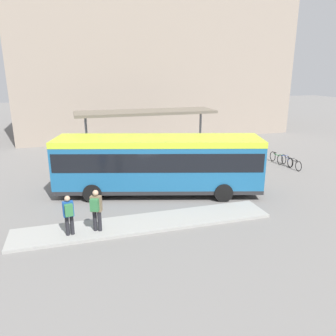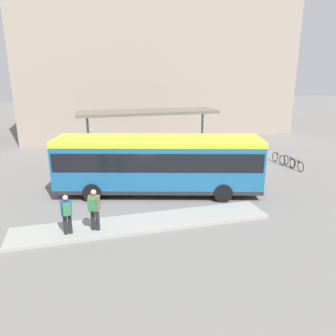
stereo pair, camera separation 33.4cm
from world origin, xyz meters
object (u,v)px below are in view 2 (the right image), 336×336
at_px(city_bus, 158,161).
at_px(bicycle_green, 279,158).
at_px(pedestrian_waiting, 67,212).
at_px(pedestrian_companion, 94,208).
at_px(bicycle_blue, 289,161).
at_px(bicycle_black, 297,165).

xyz_separation_m(city_bus, bicycle_green, (9.70, 3.51, -1.42)).
relative_size(pedestrian_waiting, pedestrian_companion, 0.94).
relative_size(pedestrian_companion, bicycle_green, 1.04).
distance_m(pedestrian_waiting, bicycle_green, 16.11).
bearing_deg(bicycle_blue, pedestrian_waiting, 123.47).
xyz_separation_m(pedestrian_companion, bicycle_blue, (13.54, 6.41, -0.77)).
xyz_separation_m(city_bus, bicycle_black, (9.93, 1.79, -1.44)).
bearing_deg(bicycle_green, pedestrian_companion, -58.71).
height_order(pedestrian_waiting, bicycle_black, pedestrian_waiting).
xyz_separation_m(pedestrian_waiting, bicycle_green, (14.33, 7.32, -0.70)).
bearing_deg(bicycle_blue, pedestrian_companion, 124.92).
distance_m(bicycle_black, bicycle_blue, 0.86).
distance_m(pedestrian_waiting, bicycle_blue, 15.98).
bearing_deg(city_bus, pedestrian_companion, -117.67).
height_order(pedestrian_companion, bicycle_black, pedestrian_companion).
height_order(pedestrian_waiting, bicycle_blue, pedestrian_waiting).
xyz_separation_m(bicycle_black, bicycle_blue, (0.03, 0.86, 0.00)).
bearing_deg(pedestrian_waiting, bicycle_blue, -73.86).
xyz_separation_m(pedestrian_waiting, bicycle_black, (14.56, 5.60, -0.72)).
xyz_separation_m(pedestrian_waiting, pedestrian_companion, (1.05, 0.05, 0.06)).
bearing_deg(pedestrian_companion, city_bus, -22.10).
distance_m(pedestrian_companion, bicycle_black, 14.63).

